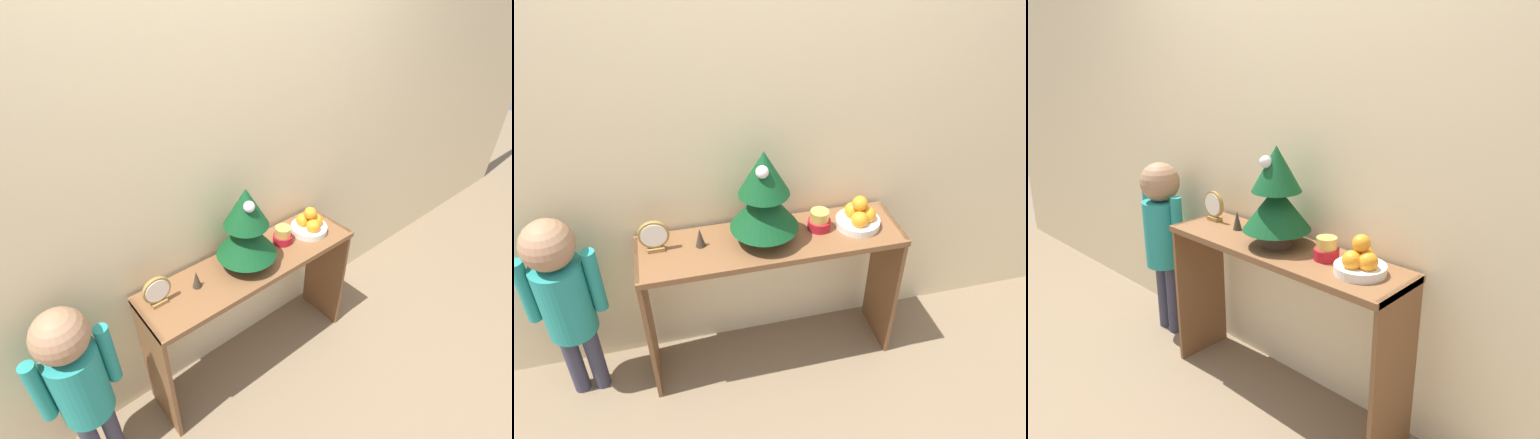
# 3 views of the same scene
# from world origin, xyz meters

# --- Properties ---
(ground_plane) EXTENTS (12.00, 12.00, 0.00)m
(ground_plane) POSITION_xyz_m (0.00, 0.00, 0.00)
(ground_plane) COLOR #7A664C
(back_wall) EXTENTS (7.00, 0.05, 2.50)m
(back_wall) POSITION_xyz_m (0.00, 0.39, 1.25)
(back_wall) COLOR beige
(back_wall) RESTS_ON ground_plane
(console_table) EXTENTS (1.24, 0.34, 0.78)m
(console_table) POSITION_xyz_m (0.00, 0.17, 0.60)
(console_table) COLOR brown
(console_table) RESTS_ON ground_plane
(mini_tree) EXTENTS (0.31, 0.31, 0.45)m
(mini_tree) POSITION_xyz_m (-0.03, 0.18, 1.01)
(mini_tree) COLOR #4C3828
(mini_tree) RESTS_ON console_table
(fruit_bowl) EXTENTS (0.21, 0.21, 0.16)m
(fruit_bowl) POSITION_xyz_m (0.43, 0.17, 0.83)
(fruit_bowl) COLOR silver
(fruit_bowl) RESTS_ON console_table
(singing_bowl) EXTENTS (0.11, 0.11, 0.10)m
(singing_bowl) POSITION_xyz_m (0.24, 0.20, 0.82)
(singing_bowl) COLOR #AD1923
(singing_bowl) RESTS_ON console_table
(desk_clock) EXTENTS (0.14, 0.04, 0.16)m
(desk_clock) POSITION_xyz_m (-0.52, 0.21, 0.86)
(desk_clock) COLOR olive
(desk_clock) RESTS_ON console_table
(figurine) EXTENTS (0.04, 0.04, 0.10)m
(figurine) POSITION_xyz_m (-0.32, 0.20, 0.83)
(figurine) COLOR #382D23
(figurine) RESTS_ON console_table
(child_figure) EXTENTS (0.35, 0.22, 1.03)m
(child_figure) POSITION_xyz_m (-0.94, 0.17, 0.66)
(child_figure) COLOR #38384C
(child_figure) RESTS_ON ground_plane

